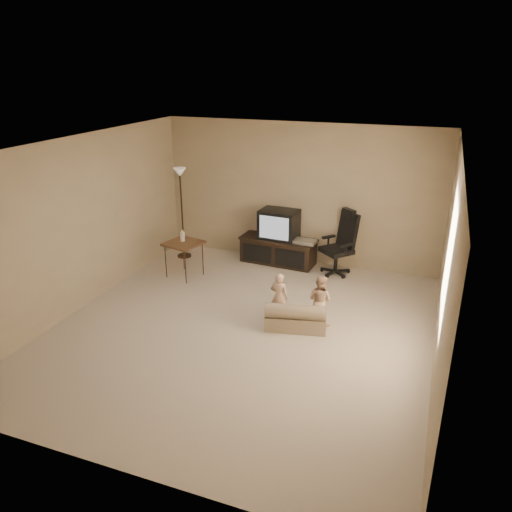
{
  "coord_description": "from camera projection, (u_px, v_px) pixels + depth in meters",
  "views": [
    {
      "loc": [
        2.29,
        -5.58,
        3.46
      ],
      "look_at": [
        -0.02,
        0.6,
        0.86
      ],
      "focal_mm": 35.0,
      "sensor_mm": 36.0,
      "label": 1
    }
  ],
  "objects": [
    {
      "name": "child_sofa",
      "position": [
        296.0,
        317.0,
        6.85
      ],
      "size": [
        0.91,
        0.63,
        0.41
      ],
      "rotation": [
        0.0,
        0.0,
        0.21
      ],
      "color": "gray",
      "rests_on": "floor"
    },
    {
      "name": "toddler_right",
      "position": [
        320.0,
        300.0,
        6.89
      ],
      "size": [
        0.4,
        0.3,
        0.74
      ],
      "primitive_type": "imported",
      "rotation": [
        0.0,
        0.0,
        2.81
      ],
      "color": "#D4A585",
      "rests_on": "floor"
    },
    {
      "name": "toddler_left",
      "position": [
        279.0,
        297.0,
        7.0
      ],
      "size": [
        0.27,
        0.2,
        0.72
      ],
      "primitive_type": "imported",
      "rotation": [
        0.0,
        0.0,
        3.1
      ],
      "color": "#D4A585",
      "rests_on": "floor"
    },
    {
      "name": "floor",
      "position": [
        242.0,
        329.0,
        6.88
      ],
      "size": [
        5.5,
        5.5,
        0.0
      ],
      "primitive_type": "plane",
      "color": "#C1B099",
      "rests_on": "ground"
    },
    {
      "name": "floor_lamp",
      "position": [
        181.0,
        193.0,
        8.99
      ],
      "size": [
        0.26,
        0.26,
        1.68
      ],
      "color": "#2F1F14",
      "rests_on": "floor"
    },
    {
      "name": "office_chair",
      "position": [
        340.0,
        251.0,
        8.55
      ],
      "size": [
        0.74,
        0.74,
        1.14
      ],
      "rotation": [
        0.0,
        0.0,
        -0.72
      ],
      "color": "black",
      "rests_on": "floor"
    },
    {
      "name": "tv_stand",
      "position": [
        279.0,
        241.0,
        8.99
      ],
      "size": [
        1.41,
        0.6,
        0.99
      ],
      "rotation": [
        0.0,
        0.0,
        -0.07
      ],
      "color": "black",
      "rests_on": "floor"
    },
    {
      "name": "side_table",
      "position": [
        183.0,
        243.0,
        8.37
      ],
      "size": [
        0.67,
        0.67,
        0.83
      ],
      "rotation": [
        0.0,
        0.0,
        -0.24
      ],
      "color": "brown",
      "rests_on": "floor"
    },
    {
      "name": "room_shell",
      "position": [
        241.0,
        224.0,
        6.32
      ],
      "size": [
        5.5,
        5.5,
        5.5
      ],
      "color": "silver",
      "rests_on": "floor"
    }
  ]
}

